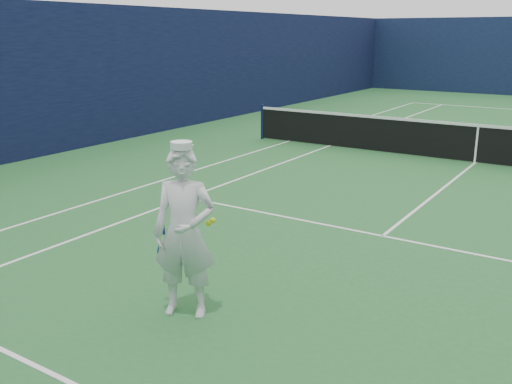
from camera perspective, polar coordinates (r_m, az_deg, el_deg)
ground at (r=15.52m, az=21.01°, el=2.68°), size 80.00×80.00×0.00m
court_markings at (r=15.52m, az=21.01°, el=2.69°), size 11.03×23.83×0.01m
windscreen_fence at (r=15.23m, az=21.75°, el=10.02°), size 20.12×36.12×4.00m
tennis_net at (r=15.42m, az=21.21°, el=4.69°), size 12.88×0.09×1.07m
tennis_player at (r=6.57m, az=-7.17°, el=-4.05°), size 0.92×0.73×2.06m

